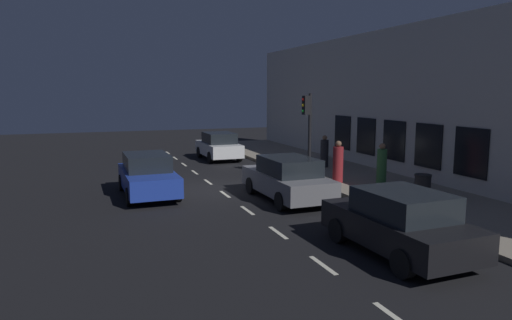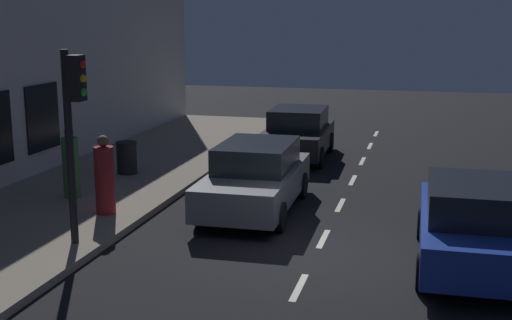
{
  "view_description": "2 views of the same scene",
  "coord_description": "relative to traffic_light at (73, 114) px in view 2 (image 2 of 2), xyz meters",
  "views": [
    {
      "loc": [
        -4.9,
        -17.6,
        3.9
      ],
      "look_at": [
        0.99,
        -1.76,
        1.39
      ],
      "focal_mm": 32.21,
      "sensor_mm": 36.0,
      "label": 1
    },
    {
      "loc": [
        -1.96,
        12.03,
        4.42
      ],
      "look_at": [
        1.36,
        -0.78,
        1.61
      ],
      "focal_mm": 47.52,
      "sensor_mm": 36.0,
      "label": 2
    }
  ],
  "objects": [
    {
      "name": "parked_car_0",
      "position": [
        -2.57,
        -3.52,
        -1.87
      ],
      "size": [
        2.0,
        4.51,
        1.58
      ],
      "rotation": [
        0.0,
        0.0,
        0.02
      ],
      "color": "slate",
      "rests_on": "ground"
    },
    {
      "name": "lane_centre_line",
      "position": [
        -4.43,
        -1.85,
        -2.65
      ],
      "size": [
        0.12,
        27.2,
        0.01
      ],
      "color": "beige",
      "rests_on": "ground"
    },
    {
      "name": "parked_car_2",
      "position": [
        -2.37,
        -9.64,
        -1.87
      ],
      "size": [
        2.07,
        4.14,
        1.58
      ],
      "rotation": [
        0.0,
        0.0,
        0.03
      ],
      "color": "black",
      "rests_on": "ground"
    },
    {
      "name": "sidewalk",
      "position": [
        1.82,
        -0.85,
        -2.58
      ],
      "size": [
        4.5,
        32.0,
        0.15
      ],
      "color": "gray",
      "rests_on": "ground"
    },
    {
      "name": "ground_plane",
      "position": [
        -4.43,
        -0.85,
        -2.66
      ],
      "size": [
        60.0,
        60.0,
        0.0
      ],
      "primitive_type": "plane",
      "color": "black"
    },
    {
      "name": "pedestrian_1",
      "position": [
        1.86,
        -3.01,
        -1.73
      ],
      "size": [
        0.56,
        0.56,
        1.7
      ],
      "rotation": [
        0.0,
        0.0,
        0.75
      ],
      "color": "#336B38",
      "rests_on": "sidewalk"
    },
    {
      "name": "traffic_light",
      "position": [
        0.0,
        0.0,
        0.0
      ],
      "size": [
        0.49,
        0.32,
        3.69
      ],
      "color": "black",
      "rests_on": "sidewalk"
    },
    {
      "name": "parked_car_3",
      "position": [
        -7.23,
        -1.02,
        -1.87
      ],
      "size": [
        1.94,
        4.38,
        1.58
      ],
      "rotation": [
        0.0,
        0.0,
        3.16
      ],
      "color": "#1E389E",
      "rests_on": "ground"
    },
    {
      "name": "pedestrian_2",
      "position": [
        0.44,
        -1.97,
        -1.71
      ],
      "size": [
        0.57,
        0.57,
        1.75
      ],
      "rotation": [
        0.0,
        0.0,
        0.44
      ],
      "color": "maroon",
      "rests_on": "sidewalk"
    },
    {
      "name": "trash_bin",
      "position": [
        1.67,
        -5.68,
        -2.06
      ],
      "size": [
        0.58,
        0.58,
        0.89
      ],
      "color": "black",
      "rests_on": "sidewalk"
    }
  ]
}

